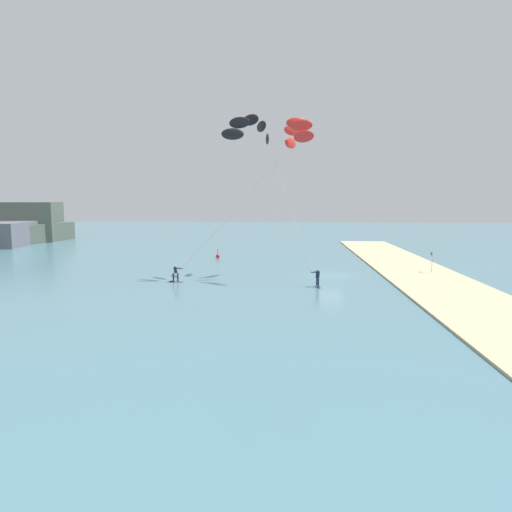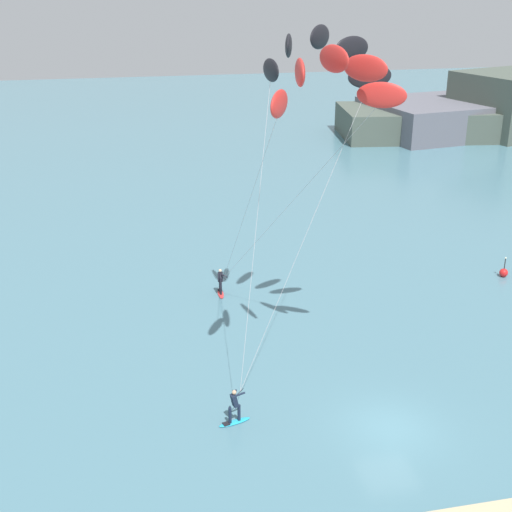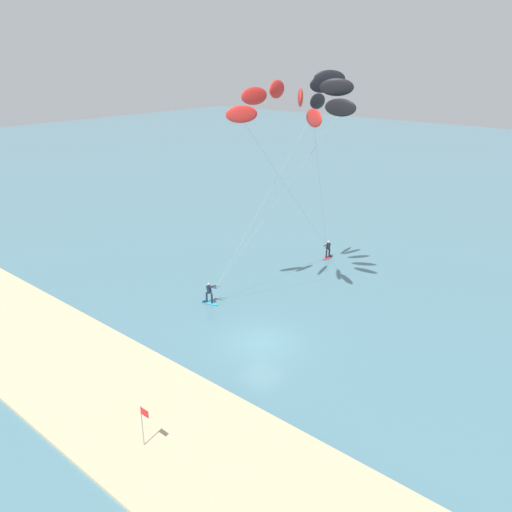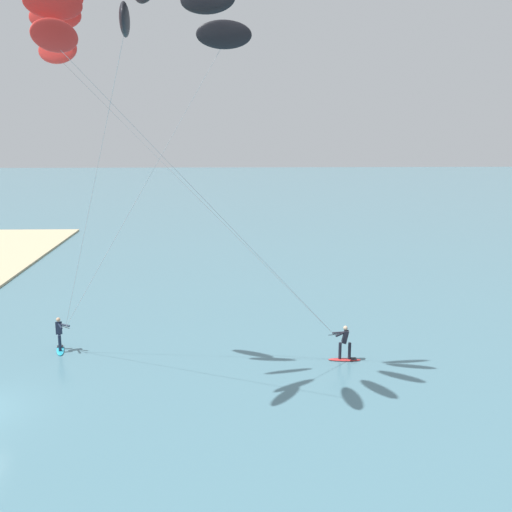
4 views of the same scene
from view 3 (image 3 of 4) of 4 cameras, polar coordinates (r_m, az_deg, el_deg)
ground_plane at (r=33.56m, az=0.64°, el=-9.59°), size 240.00×240.00×0.00m
sand_strip at (r=28.19m, az=-12.28°, el=-16.72°), size 80.00×8.34×0.16m
kitesurfer_nearshore at (r=36.34m, az=7.56°, el=16.76°), size 9.16×9.58×16.34m
kitesurfer_mid_water at (r=33.58m, az=2.59°, el=15.76°), size 6.57×13.93×15.85m
beach_flag at (r=25.24m, az=-12.32°, el=-17.19°), size 0.56×0.05×2.20m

